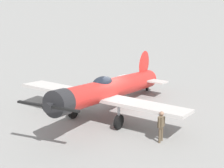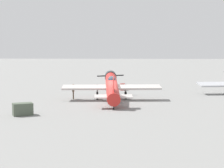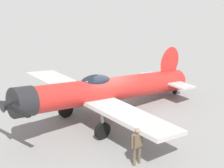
# 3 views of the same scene
# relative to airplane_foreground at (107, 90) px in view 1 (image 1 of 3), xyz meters

# --- Properties ---
(ground_plane) EXTENTS (400.00, 400.00, 0.00)m
(ground_plane) POSITION_rel_airplane_foreground_xyz_m (0.06, -0.51, -1.56)
(ground_plane) COLOR gray
(airplane_foreground) EXTENTS (10.40, 11.36, 3.08)m
(airplane_foreground) POSITION_rel_airplane_foreground_xyz_m (0.00, 0.00, 0.00)
(airplane_foreground) COLOR red
(airplane_foreground) RESTS_ON ground_plane
(ground_crew_mechanic) EXTENTS (0.27, 0.62, 1.61)m
(ground_crew_mechanic) POSITION_rel_airplane_foreground_xyz_m (-4.22, 1.15, -0.59)
(ground_crew_mechanic) COLOR brown
(ground_crew_mechanic) RESTS_ON ground_plane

